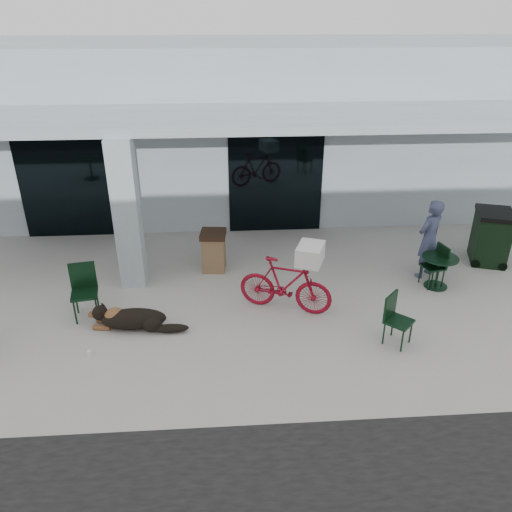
{
  "coord_description": "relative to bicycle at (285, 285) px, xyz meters",
  "views": [
    {
      "loc": [
        0.45,
        -7.25,
        5.27
      ],
      "look_at": [
        1.05,
        1.39,
        1.0
      ],
      "focal_mm": 35.0,
      "sensor_mm": 36.0,
      "label": 1
    }
  ],
  "objects": [
    {
      "name": "ground",
      "position": [
        -1.58,
        -1.02,
        -0.55
      ],
      "size": [
        80.0,
        80.0,
        0.0
      ],
      "primitive_type": "plane",
      "color": "#B2AFA8",
      "rests_on": "ground"
    },
    {
      "name": "column",
      "position": [
        -3.08,
        1.28,
        1.01
      ],
      "size": [
        0.5,
        0.5,
        3.12
      ],
      "primitive_type": "cube",
      "color": "#AEBEC5",
      "rests_on": "ground"
    },
    {
      "name": "trash_receptacle",
      "position": [
        -1.38,
        1.78,
        -0.08
      ],
      "size": [
        0.6,
        0.6,
        0.93
      ],
      "primitive_type": null,
      "rotation": [
        0.0,
        0.0,
        -0.1
      ],
      "color": "brown",
      "rests_on": "ground"
    },
    {
      "name": "cup_on_table",
      "position": [
        3.45,
        0.78,
        0.2
      ],
      "size": [
        0.08,
        0.08,
        0.11
      ],
      "primitive_type": "cylinder",
      "rotation": [
        0.0,
        0.0,
        0.09
      ],
      "color": "white",
      "rests_on": "cafe_table_far"
    },
    {
      "name": "bicycle",
      "position": [
        0.0,
        0.0,
        0.0
      ],
      "size": [
        1.89,
        1.15,
        1.1
      ],
      "primitive_type": "imported",
      "rotation": [
        0.0,
        0.0,
        1.2
      ],
      "color": "maroon",
      "rests_on": "ground"
    },
    {
      "name": "storefront_glass_right",
      "position": [
        0.22,
        3.96,
        0.8
      ],
      "size": [
        2.4,
        0.06,
        2.7
      ],
      "primitive_type": "cube",
      "color": "black",
      "rests_on": "ground"
    },
    {
      "name": "cup_near_dog",
      "position": [
        -3.49,
        -1.23,
        -0.5
      ],
      "size": [
        0.09,
        0.09,
        0.1
      ],
      "primitive_type": "cylinder",
      "rotation": [
        0.0,
        0.0,
        0.15
      ],
      "color": "white",
      "rests_on": "ground"
    },
    {
      "name": "cafe_chair_far_b",
      "position": [
        3.21,
        0.74,
        -0.09
      ],
      "size": [
        0.53,
        0.5,
        0.91
      ],
      "primitive_type": null,
      "rotation": [
        0.0,
        0.0,
        -1.35
      ],
      "color": "black",
      "rests_on": "ground"
    },
    {
      "name": "wheeled_bin",
      "position": [
        4.96,
        1.78,
        0.07
      ],
      "size": [
        1.02,
        1.15,
        1.23
      ],
      "primitive_type": null,
      "rotation": [
        0.0,
        0.0,
        -0.33
      ],
      "color": "black",
      "rests_on": "ground"
    },
    {
      "name": "building",
      "position": [
        -1.58,
        7.48,
        1.7
      ],
      "size": [
        22.0,
        7.0,
        4.5
      ],
      "primitive_type": "cube",
      "color": "#AEBEC5",
      "rests_on": "ground"
    },
    {
      "name": "laundry_basket",
      "position": [
        0.42,
        -0.16,
        0.73
      ],
      "size": [
        0.63,
        0.72,
        0.36
      ],
      "primitive_type": "cube",
      "rotation": [
        0.0,
        0.0,
        1.2
      ],
      "color": "white",
      "rests_on": "bicycle"
    },
    {
      "name": "cafe_chair_far_a",
      "position": [
        1.83,
        -1.24,
        -0.08
      ],
      "size": [
        0.63,
        0.63,
        0.94
      ],
      "primitive_type": null,
      "rotation": [
        0.0,
        0.0,
        0.81
      ],
      "color": "black",
      "rests_on": "ground"
    },
    {
      "name": "overhang",
      "position": [
        -1.58,
        2.58,
        2.66
      ],
      "size": [
        22.0,
        2.8,
        0.18
      ],
      "primitive_type": "cube",
      "color": "#AEBEC5",
      "rests_on": "column"
    },
    {
      "name": "dog",
      "position": [
        -2.84,
        -0.46,
        -0.32
      ],
      "size": [
        1.42,
        0.63,
        0.46
      ],
      "primitive_type": null,
      "rotation": [
        0.0,
        0.0,
        -0.13
      ],
      "color": "black",
      "rests_on": "ground"
    },
    {
      "name": "cafe_chair_near",
      "position": [
        -3.78,
        -0.02,
        -0.02
      ],
      "size": [
        0.57,
        0.6,
        1.06
      ],
      "primitive_type": null,
      "rotation": [
        0.0,
        0.0,
        0.18
      ],
      "color": "black",
      "rests_on": "ground"
    },
    {
      "name": "cafe_table_far",
      "position": [
        3.31,
        0.67,
        -0.2
      ],
      "size": [
        0.8,
        0.8,
        0.7
      ],
      "primitive_type": null,
      "rotation": [
        0.0,
        0.0,
        0.09
      ],
      "color": "black",
      "rests_on": "ground"
    },
    {
      "name": "storefront_glass_left",
      "position": [
        -4.78,
        3.96,
        0.8
      ],
      "size": [
        2.8,
        0.06,
        2.7
      ],
      "primitive_type": "cube",
      "color": "black",
      "rests_on": "ground"
    },
    {
      "name": "person",
      "position": [
        3.24,
        1.18,
        0.33
      ],
      "size": [
        0.77,
        0.7,
        1.76
      ],
      "primitive_type": "imported",
      "rotation": [
        0.0,
        0.0,
        3.7
      ],
      "color": "#3C4465",
      "rests_on": "ground"
    }
  ]
}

